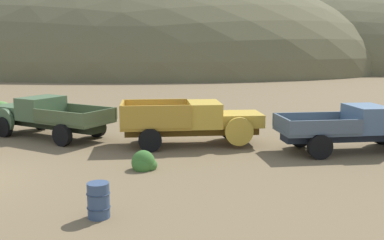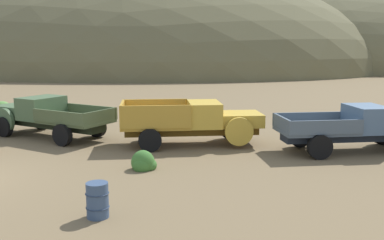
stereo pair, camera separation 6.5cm
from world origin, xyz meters
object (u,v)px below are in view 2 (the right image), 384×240
Objects in this scene: truck_faded_yellow at (200,121)px; truck_chalk_blue at (364,127)px; oil_drum_by_truck at (97,200)px; truck_weathered_green at (43,115)px.

truck_faded_yellow reaches higher than truck_chalk_blue.
oil_drum_by_truck is (-0.89, -8.71, -0.57)m from truck_faded_yellow.
truck_weathered_green is 1.02× the size of truck_chalk_blue.
truck_chalk_blue is 11.86m from oil_drum_by_truck.
truck_chalk_blue is at bearing -15.76° from truck_faded_yellow.
truck_weathered_green is 7.70m from truck_faded_yellow.
truck_faded_yellow is at bearing 84.18° from oil_drum_by_truck.
truck_weathered_green is 7.21× the size of oil_drum_by_truck.
truck_faded_yellow is at bearing 162.40° from truck_chalk_blue.
truck_weathered_green is 1.03× the size of truck_faded_yellow.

